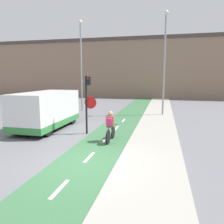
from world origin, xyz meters
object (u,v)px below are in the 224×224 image
at_px(street_lamp_far, 81,58).
at_px(street_lamp_sidewalk, 165,54).
at_px(van, 47,111).
at_px(traffic_light_pole, 88,98).
at_px(cyclist_near, 110,127).

xyz_separation_m(street_lamp_far, street_lamp_sidewalk, (7.34, -0.80, 0.05)).
height_order(street_lamp_far, van, street_lamp_far).
relative_size(traffic_light_pole, cyclist_near, 1.89).
xyz_separation_m(street_lamp_sidewalk, cyclist_near, (-2.42, -8.23, -4.18)).
distance_m(cyclist_near, van, 4.73).
bearing_deg(cyclist_near, street_lamp_far, 118.57).
bearing_deg(street_lamp_sidewalk, van, -136.36).
distance_m(street_lamp_far, street_lamp_sidewalk, 7.39).
relative_size(traffic_light_pole, street_lamp_far, 0.39).
bearing_deg(cyclist_near, street_lamp_sidewalk, 73.59).
bearing_deg(street_lamp_far, van, -85.79).
bearing_deg(street_lamp_sidewalk, street_lamp_far, 173.79).
bearing_deg(traffic_light_pole, street_lamp_far, 113.20).
distance_m(traffic_light_pole, street_lamp_sidewalk, 8.64).
bearing_deg(van, traffic_light_pole, -12.22).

